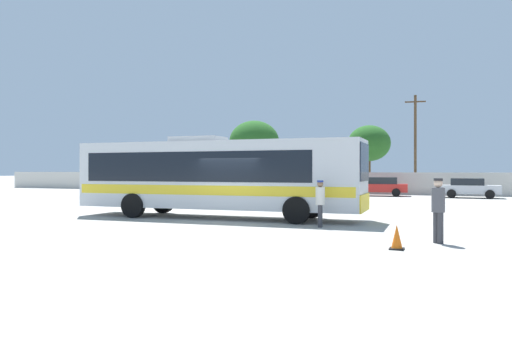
# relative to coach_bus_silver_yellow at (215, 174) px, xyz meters

# --- Properties ---
(ground_plane) EXTENTS (300.00, 300.00, 0.00)m
(ground_plane) POSITION_rel_coach_bus_silver_yellow_xyz_m (1.24, 9.26, -1.85)
(ground_plane) COLOR #A3A099
(perimeter_wall) EXTENTS (80.00, 0.30, 1.85)m
(perimeter_wall) POSITION_rel_coach_bus_silver_yellow_xyz_m (1.24, 23.74, -0.93)
(perimeter_wall) COLOR beige
(perimeter_wall) RESTS_ON ground_plane
(coach_bus_silver_yellow) EXTENTS (12.44, 3.12, 3.46)m
(coach_bus_silver_yellow) POSITION_rel_coach_bus_silver_yellow_xyz_m (0.00, 0.00, 0.00)
(coach_bus_silver_yellow) COLOR silver
(coach_bus_silver_yellow) RESTS_ON ground_plane
(attendant_by_bus_door) EXTENTS (0.38, 0.38, 1.66)m
(attendant_by_bus_door) POSITION_rel_coach_bus_silver_yellow_xyz_m (5.08, -1.66, -0.91)
(attendant_by_bus_door) COLOR #38383D
(attendant_by_bus_door) RESTS_ON ground_plane
(passenger_waiting_on_apron) EXTENTS (0.51, 0.51, 1.80)m
(passenger_waiting_on_apron) POSITION_rel_coach_bus_silver_yellow_xyz_m (9.10, -4.16, -0.83)
(passenger_waiting_on_apron) COLOR #38383D
(passenger_waiting_on_apron) RESTS_ON ground_plane
(parked_car_leftmost_dark_blue) EXTENTS (4.37, 2.20, 1.43)m
(parked_car_leftmost_dark_blue) POSITION_rel_coach_bus_silver_yellow_xyz_m (-7.77, 20.84, -1.09)
(parked_car_leftmost_dark_blue) COLOR navy
(parked_car_leftmost_dark_blue) RESTS_ON ground_plane
(parked_car_second_maroon) EXTENTS (4.35, 2.02, 1.51)m
(parked_car_second_maroon) POSITION_rel_coach_bus_silver_yellow_xyz_m (-2.37, 20.19, -1.06)
(parked_car_second_maroon) COLOR maroon
(parked_car_second_maroon) RESTS_ON ground_plane
(parked_car_third_red) EXTENTS (4.64, 2.30, 1.48)m
(parked_car_third_red) POSITION_rel_coach_bus_silver_yellow_xyz_m (3.78, 20.90, -1.07)
(parked_car_third_red) COLOR red
(parked_car_third_red) RESTS_ON ground_plane
(parked_car_rightmost_silver) EXTENTS (4.11, 2.05, 1.44)m
(parked_car_rightmost_silver) POSITION_rel_coach_bus_silver_yellow_xyz_m (10.36, 20.60, -1.09)
(parked_car_rightmost_silver) COLOR #B7BABF
(parked_car_rightmost_silver) RESTS_ON ground_plane
(utility_pole_near) EXTENTS (1.80, 0.36, 8.78)m
(utility_pole_near) POSITION_rel_coach_bus_silver_yellow_xyz_m (6.03, 27.33, 2.72)
(utility_pole_near) COLOR #4C3823
(utility_pole_near) RESTS_ON ground_plane
(roadside_tree_left) EXTENTS (5.19, 5.19, 7.20)m
(roadside_tree_left) POSITION_rel_coach_bus_silver_yellow_xyz_m (-10.03, 28.22, 3.13)
(roadside_tree_left) COLOR brown
(roadside_tree_left) RESTS_ON ground_plane
(roadside_tree_midleft) EXTENTS (4.13, 4.13, 6.44)m
(roadside_tree_midleft) POSITION_rel_coach_bus_silver_yellow_xyz_m (1.53, 29.72, 2.81)
(roadside_tree_midleft) COLOR brown
(roadside_tree_midleft) RESTS_ON ground_plane
(traffic_cone_on_apron) EXTENTS (0.36, 0.36, 0.64)m
(traffic_cone_on_apron) POSITION_rel_coach_bus_silver_yellow_xyz_m (8.16, -5.68, -1.54)
(traffic_cone_on_apron) COLOR black
(traffic_cone_on_apron) RESTS_ON ground_plane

